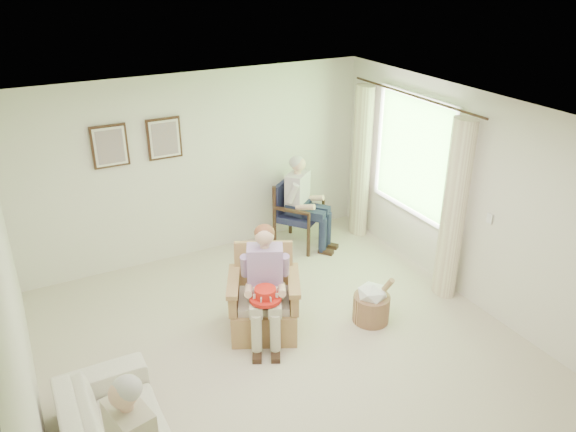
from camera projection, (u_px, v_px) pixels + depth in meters
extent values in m
plane|color=beige|center=(292.00, 356.00, 6.10)|extent=(5.50, 5.50, 0.00)
cube|color=silver|center=(199.00, 167.00, 7.75)|extent=(5.00, 0.04, 2.60)
cube|color=silver|center=(18.00, 322.00, 4.50)|extent=(0.04, 5.50, 2.60)
cube|color=silver|center=(479.00, 204.00, 6.60)|extent=(0.04, 5.50, 2.60)
cube|color=white|center=(293.00, 124.00, 5.00)|extent=(5.00, 5.50, 0.02)
cube|color=#2D6B23|center=(414.00, 155.00, 7.45)|extent=(0.02, 1.40, 1.50)
cube|color=white|center=(419.00, 96.00, 7.11)|extent=(0.04, 1.52, 0.06)
cube|color=white|center=(408.00, 208.00, 7.77)|extent=(0.04, 1.52, 0.06)
cylinder|color=#382114|center=(413.00, 96.00, 7.06)|extent=(0.03, 2.50, 0.03)
cylinder|color=beige|center=(454.00, 211.00, 6.77)|extent=(0.34, 0.34, 2.30)
cylinder|color=beige|center=(361.00, 163.00, 8.34)|extent=(0.34, 0.34, 2.30)
cube|color=#382114|center=(110.00, 146.00, 7.04)|extent=(0.45, 0.03, 0.55)
cube|color=silver|center=(110.00, 147.00, 7.02)|extent=(0.39, 0.01, 0.49)
cube|color=tan|center=(110.00, 147.00, 7.02)|extent=(0.33, 0.01, 0.43)
cube|color=#382114|center=(164.00, 138.00, 7.34)|extent=(0.45, 0.03, 0.55)
cube|color=silver|center=(165.00, 139.00, 7.32)|extent=(0.39, 0.01, 0.49)
cube|color=tan|center=(165.00, 139.00, 7.31)|extent=(0.33, 0.01, 0.43)
cube|color=#A7814F|center=(264.00, 316.00, 6.46)|extent=(0.73, 0.71, 0.38)
cube|color=beige|center=(265.00, 300.00, 6.34)|extent=(0.56, 0.55, 0.09)
cube|color=#A7814F|center=(252.00, 267.00, 6.49)|extent=(0.67, 0.21, 0.57)
cube|color=#A7814F|center=(236.00, 299.00, 6.18)|extent=(0.09, 0.66, 0.27)
cube|color=#A7814F|center=(290.00, 284.00, 6.46)|extent=(0.09, 0.66, 0.27)
cylinder|color=black|center=(290.00, 243.00, 8.03)|extent=(0.05, 0.05, 0.42)
cylinder|color=black|center=(325.00, 235.00, 8.28)|extent=(0.05, 0.05, 0.42)
cylinder|color=black|center=(274.00, 228.00, 8.46)|extent=(0.05, 0.05, 0.42)
cylinder|color=black|center=(307.00, 221.00, 8.71)|extent=(0.05, 0.05, 0.42)
cube|color=#1C1E3E|center=(299.00, 216.00, 8.26)|extent=(0.56, 0.54, 0.10)
cube|color=#1C1E3E|center=(291.00, 193.00, 8.36)|extent=(0.52, 0.07, 0.48)
cube|color=beige|center=(265.00, 288.00, 6.27)|extent=(0.40, 0.26, 0.16)
cube|color=#AD87C0|center=(263.00, 265.00, 6.17)|extent=(0.39, 0.24, 0.46)
sphere|color=#DDAD8E|center=(263.00, 236.00, 6.00)|extent=(0.21, 0.21, 0.21)
ellipsoid|color=brown|center=(262.00, 233.00, 6.01)|extent=(0.22, 0.22, 0.18)
cube|color=beige|center=(265.00, 304.00, 6.08)|extent=(0.14, 0.44, 0.13)
cube|color=beige|center=(282.00, 299.00, 6.16)|extent=(0.14, 0.44, 0.13)
cylinder|color=beige|center=(274.00, 334.00, 6.03)|extent=(0.12, 0.12, 0.48)
cylinder|color=beige|center=(290.00, 328.00, 6.11)|extent=(0.12, 0.12, 0.48)
cube|color=#1B223C|center=(299.00, 206.00, 8.19)|extent=(0.40, 0.26, 0.16)
cube|color=silver|center=(299.00, 188.00, 8.09)|extent=(0.39, 0.24, 0.46)
sphere|color=#DDAD8E|center=(299.00, 164.00, 7.93)|extent=(0.21, 0.21, 0.21)
ellipsoid|color=#B7B2AD|center=(298.00, 162.00, 7.93)|extent=(0.22, 0.22, 0.18)
cube|color=#1B223C|center=(300.00, 216.00, 8.00)|extent=(0.14, 0.44, 0.13)
cube|color=#1B223C|center=(313.00, 213.00, 8.08)|extent=(0.14, 0.44, 0.13)
cylinder|color=#1B223C|center=(307.00, 239.00, 7.96)|extent=(0.12, 0.12, 0.53)
cylinder|color=#1B223C|center=(319.00, 236.00, 8.04)|extent=(0.12, 0.12, 0.53)
cube|color=#B7AD8E|center=(125.00, 431.00, 4.08)|extent=(0.41, 0.24, 0.46)
sphere|color=#DDAD8E|center=(118.00, 393.00, 3.91)|extent=(0.21, 0.21, 0.21)
ellipsoid|color=#B7B2AD|center=(117.00, 388.00, 3.92)|extent=(0.22, 0.22, 0.18)
cylinder|color=red|center=(265.00, 298.00, 6.00)|extent=(0.35, 0.35, 0.04)
cylinder|color=red|center=(265.00, 293.00, 5.97)|extent=(0.23, 0.23, 0.12)
cube|color=white|center=(275.00, 290.00, 6.03)|extent=(0.04, 0.01, 0.05)
cube|color=white|center=(269.00, 287.00, 6.08)|extent=(0.04, 0.04, 0.05)
cube|color=white|center=(260.00, 288.00, 6.07)|extent=(0.01, 0.05, 0.05)
cube|color=white|center=(255.00, 291.00, 6.01)|extent=(0.04, 0.04, 0.05)
cube|color=white|center=(255.00, 296.00, 5.92)|extent=(0.05, 0.01, 0.05)
cube|color=white|center=(261.00, 299.00, 5.87)|extent=(0.04, 0.04, 0.05)
cube|color=white|center=(270.00, 299.00, 5.88)|extent=(0.01, 0.04, 0.05)
cube|color=white|center=(276.00, 295.00, 5.94)|extent=(0.04, 0.04, 0.05)
cylinder|color=tan|center=(371.00, 308.00, 6.64)|extent=(0.47, 0.47, 0.34)
ellipsoid|color=white|center=(372.00, 293.00, 6.55)|extent=(0.38, 0.38, 0.23)
cylinder|color=#A57F56|center=(381.00, 293.00, 6.55)|extent=(0.17, 0.31, 0.50)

